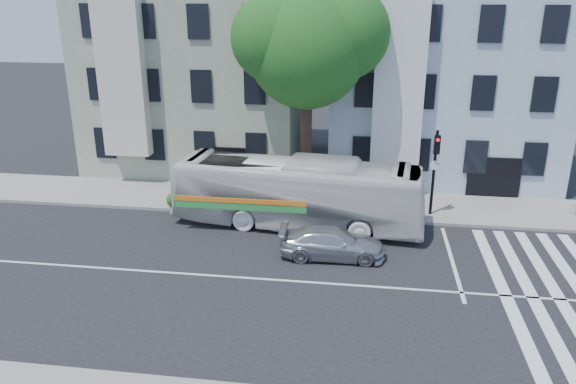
% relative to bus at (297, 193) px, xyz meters
% --- Properties ---
extents(ground, '(120.00, 120.00, 0.00)m').
position_rel_bus_xyz_m(ground, '(0.01, -5.20, -1.56)').
color(ground, black).
rests_on(ground, ground).
extents(sidewalk_far, '(80.00, 4.00, 0.15)m').
position_rel_bus_xyz_m(sidewalk_far, '(0.01, 2.80, -1.49)').
color(sidewalk_far, gray).
rests_on(sidewalk_far, ground).
extents(building_left, '(12.00, 10.00, 11.00)m').
position_rel_bus_xyz_m(building_left, '(-6.99, 9.80, 3.94)').
color(building_left, gray).
rests_on(building_left, ground).
extents(building_right, '(12.00, 10.00, 11.00)m').
position_rel_bus_xyz_m(building_right, '(7.01, 9.80, 3.94)').
color(building_right, '#9EB3BC').
rests_on(building_right, ground).
extents(street_tree, '(7.30, 5.90, 11.10)m').
position_rel_bus_xyz_m(street_tree, '(0.07, 3.54, 6.27)').
color(street_tree, '#2D2116').
rests_on(street_tree, ground).
extents(bus, '(3.74, 11.43, 3.13)m').
position_rel_bus_xyz_m(bus, '(0.00, 0.00, 0.00)').
color(bus, silver).
rests_on(bus, ground).
extents(sedan, '(1.85, 4.25, 1.22)m').
position_rel_bus_xyz_m(sedan, '(1.77, -2.99, -0.95)').
color(sedan, silver).
rests_on(sedan, ground).
extents(hedge, '(8.52, 1.06, 0.70)m').
position_rel_bus_xyz_m(hedge, '(-1.91, 1.10, -1.06)').
color(hedge, '#2A6220').
rests_on(hedge, sidewalk_far).
extents(traffic_signal, '(0.44, 0.53, 4.17)m').
position_rel_bus_xyz_m(traffic_signal, '(6.07, 1.76, 1.13)').
color(traffic_signal, black).
rests_on(traffic_signal, ground).
extents(fire_hydrant, '(0.37, 0.21, 0.65)m').
position_rel_bus_xyz_m(fire_hydrant, '(12.69, 2.72, -1.08)').
color(fire_hydrant, '#BAB9B5').
rests_on(fire_hydrant, sidewalk_far).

